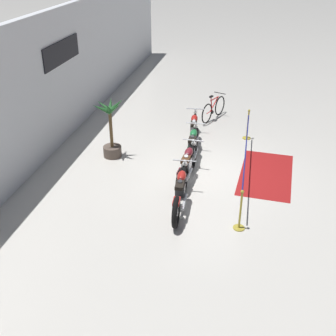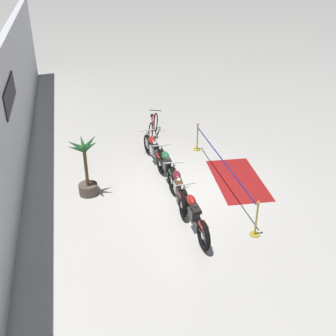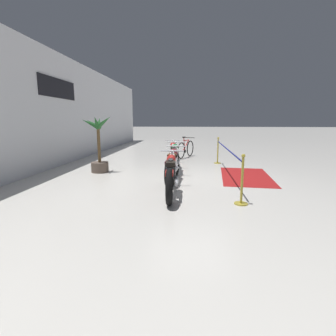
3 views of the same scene
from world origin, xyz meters
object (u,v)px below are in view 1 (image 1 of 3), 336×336
object	(u,v)px
motorcycle_maroon_1	(187,165)
stanchion_mid_left	(247,129)
motorcycle_green_2	(193,146)
motorcycle_red_3	(194,129)
motorcycle_red_0	(181,191)
floor_banner	(266,174)
bicycle	(213,109)
stanchion_far_left	(244,174)
potted_palm_left_of_row	(111,133)

from	to	relation	value
motorcycle_maroon_1	stanchion_mid_left	xyz separation A→B (m)	(3.23, -1.57, -0.12)
motorcycle_green_2	motorcycle_red_3	size ratio (longest dim) A/B	0.98
motorcycle_red_0	floor_banner	size ratio (longest dim) A/B	0.84
motorcycle_red_0	stanchion_mid_left	world-z (taller)	stanchion_mid_left
motorcycle_maroon_1	bicycle	distance (m)	4.81
motorcycle_red_0	motorcycle_green_2	size ratio (longest dim) A/B	1.08
floor_banner	stanchion_far_left	bearing A→B (deg)	158.15
motorcycle_red_3	bicycle	size ratio (longest dim) A/B	1.37
floor_banner	motorcycle_maroon_1	bearing A→B (deg)	114.34
motorcycle_green_2	bicycle	world-z (taller)	bicycle
motorcycle_red_0	motorcycle_maroon_1	size ratio (longest dim) A/B	1.06
motorcycle_maroon_1	motorcycle_red_3	bearing A→B (deg)	3.98
motorcycle_red_0	stanchion_far_left	bearing A→B (deg)	-59.68
motorcycle_maroon_1	potted_palm_left_of_row	distance (m)	2.76
motorcycle_maroon_1	stanchion_mid_left	size ratio (longest dim) A/B	2.14
motorcycle_red_0	potted_palm_left_of_row	bearing A→B (deg)	46.86
motorcycle_green_2	motorcycle_red_3	bearing A→B (deg)	6.49
motorcycle_green_2	floor_banner	distance (m)	2.34
motorcycle_green_2	stanchion_far_left	distance (m)	2.39
motorcycle_red_0	motorcycle_green_2	xyz separation A→B (m)	(2.66, 0.09, 0.00)
motorcycle_maroon_1	motorcycle_green_2	bearing A→B (deg)	1.29
motorcycle_red_3	potted_palm_left_of_row	world-z (taller)	potted_palm_left_of_row
stanchion_mid_left	motorcycle_maroon_1	bearing A→B (deg)	154.11
motorcycle_red_3	bicycle	bearing A→B (deg)	-11.14
motorcycle_red_0	potted_palm_left_of_row	world-z (taller)	potted_palm_left_of_row
motorcycle_red_0	motorcycle_maroon_1	xyz separation A→B (m)	(1.39, 0.06, 0.00)
motorcycle_green_2	stanchion_mid_left	xyz separation A→B (m)	(1.96, -1.60, -0.12)
motorcycle_maroon_1	bicycle	xyz separation A→B (m)	(4.81, -0.25, -0.08)
motorcycle_maroon_1	bicycle	world-z (taller)	bicycle
motorcycle_red_0	floor_banner	world-z (taller)	motorcycle_red_0
motorcycle_red_0	floor_banner	bearing A→B (deg)	-44.66
potted_palm_left_of_row	stanchion_mid_left	xyz separation A→B (m)	(2.19, -4.10, -0.45)
motorcycle_red_3	stanchion_mid_left	world-z (taller)	stanchion_mid_left
bicycle	potted_palm_left_of_row	size ratio (longest dim) A/B	0.86
stanchion_far_left	floor_banner	xyz separation A→B (m)	(1.30, -0.65, -0.65)
motorcycle_maroon_1	stanchion_far_left	distance (m)	1.66
motorcycle_red_0	bicycle	xyz separation A→B (m)	(6.20, -0.19, -0.08)
stanchion_mid_left	floor_banner	size ratio (longest dim) A/B	0.37
motorcycle_red_3	potted_palm_left_of_row	bearing A→B (deg)	123.70
motorcycle_green_2	stanchion_mid_left	distance (m)	2.53
motorcycle_red_3	stanchion_mid_left	distance (m)	1.86
bicycle	stanchion_far_left	xyz separation A→B (m)	(-5.31, -1.32, 0.26)
motorcycle_red_3	floor_banner	xyz separation A→B (m)	(-1.82, -2.40, -0.46)
motorcycle_red_0	floor_banner	xyz separation A→B (m)	(2.18, -2.16, -0.47)
motorcycle_maroon_1	motorcycle_red_3	xyz separation A→B (m)	(2.61, 0.18, -0.01)
motorcycle_red_3	motorcycle_red_0	bearing A→B (deg)	-176.60
motorcycle_red_3	floor_banner	distance (m)	3.04
potted_palm_left_of_row	floor_banner	world-z (taller)	potted_palm_left_of_row
motorcycle_red_3	bicycle	xyz separation A→B (m)	(2.20, -0.43, -0.07)
bicycle	motorcycle_red_0	bearing A→B (deg)	178.20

